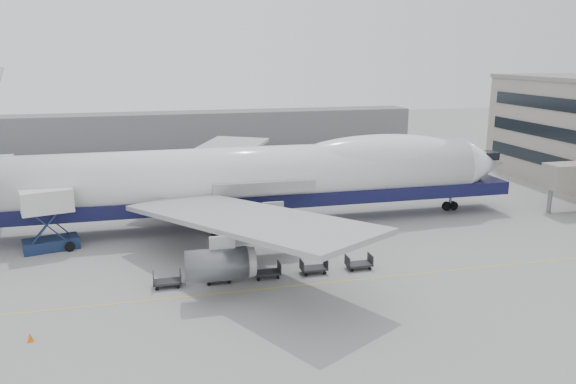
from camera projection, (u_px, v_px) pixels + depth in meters
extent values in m
plane|color=gray|center=(273.00, 262.00, 52.28)|extent=(260.00, 260.00, 0.00)
cube|color=gold|center=(288.00, 287.00, 46.62)|extent=(60.00, 0.15, 0.01)
cylinder|color=slate|center=(550.00, 201.00, 67.77)|extent=(0.50, 0.50, 3.00)
cube|color=slate|center=(153.00, 130.00, 115.11)|extent=(110.00, 8.00, 7.00)
cylinder|color=white|center=(250.00, 175.00, 62.22)|extent=(52.00, 6.40, 6.40)
cube|color=#0F1139|center=(259.00, 197.00, 63.06)|extent=(60.00, 5.76, 1.50)
cone|color=white|center=(482.00, 163.00, 68.91)|extent=(6.00, 6.40, 6.40)
ellipsoid|color=white|center=(381.00, 154.00, 65.39)|extent=(20.67, 5.78, 4.56)
cube|color=#9EA0A3|center=(244.00, 218.00, 48.21)|extent=(20.35, 26.74, 2.26)
cube|color=#9EA0A3|center=(209.00, 159.00, 75.13)|extent=(20.35, 26.74, 2.26)
cylinder|color=#595B60|center=(185.00, 169.00, 79.42)|extent=(4.80, 2.60, 2.60)
cylinder|color=#595B60|center=(237.00, 181.00, 72.32)|extent=(4.80, 2.60, 2.60)
cylinder|color=#595B60|center=(268.00, 226.00, 53.47)|extent=(4.80, 2.60, 2.60)
cylinder|color=#595B60|center=(216.00, 265.00, 43.60)|extent=(4.80, 2.60, 2.60)
cylinder|color=slate|center=(450.00, 200.00, 69.06)|extent=(0.36, 0.36, 2.50)
cylinder|color=black|center=(450.00, 206.00, 69.23)|extent=(1.10, 0.45, 1.10)
cylinder|color=slate|center=(227.00, 223.00, 59.77)|extent=(0.36, 0.36, 2.50)
cylinder|color=black|center=(228.00, 230.00, 59.94)|extent=(1.10, 0.45, 1.10)
cylinder|color=slate|center=(220.00, 209.00, 65.43)|extent=(0.36, 0.36, 2.50)
cylinder|color=black|center=(221.00, 214.00, 65.59)|extent=(1.10, 0.45, 1.10)
cube|color=#19294C|center=(51.00, 244.00, 55.41)|extent=(5.59, 3.69, 1.13)
cube|color=silver|center=(47.00, 201.00, 54.34)|extent=(5.24, 3.78, 2.26)
cube|color=#19294C|center=(47.00, 226.00, 53.80)|extent=(3.57, 1.05, 4.04)
cube|color=#19294C|center=(51.00, 219.00, 55.93)|extent=(3.57, 1.05, 4.04)
cube|color=slate|center=(49.00, 196.00, 55.88)|extent=(2.69, 1.82, 0.15)
cylinder|color=black|center=(29.00, 250.00, 54.04)|extent=(0.92, 0.36, 0.92)
cylinder|color=black|center=(33.00, 243.00, 55.97)|extent=(0.92, 0.36, 0.92)
cylinder|color=black|center=(70.00, 247.00, 54.89)|extent=(0.92, 0.36, 0.92)
cylinder|color=black|center=(72.00, 240.00, 56.82)|extent=(0.92, 0.36, 0.92)
cone|color=orange|center=(30.00, 337.00, 37.75)|extent=(0.41, 0.41, 0.63)
cube|color=orange|center=(31.00, 341.00, 37.83)|extent=(0.43, 0.43, 0.03)
cube|color=#2D2D30|center=(167.00, 282.00, 46.51)|extent=(2.30, 1.35, 0.18)
cube|color=#2D2D30|center=(153.00, 279.00, 46.16)|extent=(0.08, 1.35, 0.90)
cube|color=#2D2D30|center=(181.00, 276.00, 46.67)|extent=(0.08, 1.35, 0.90)
cylinder|color=black|center=(157.00, 289.00, 45.87)|extent=(0.30, 0.12, 0.30)
cylinder|color=black|center=(157.00, 284.00, 46.91)|extent=(0.30, 0.12, 0.30)
cylinder|color=black|center=(178.00, 287.00, 46.26)|extent=(0.30, 0.12, 0.30)
cylinder|color=black|center=(178.00, 282.00, 47.30)|extent=(0.30, 0.12, 0.30)
cube|color=#2D2D30|center=(218.00, 277.00, 47.49)|extent=(2.30, 1.35, 0.18)
cube|color=#2D2D30|center=(205.00, 274.00, 47.14)|extent=(0.08, 1.35, 0.90)
cube|color=#2D2D30|center=(231.00, 272.00, 47.65)|extent=(0.08, 1.35, 0.90)
cylinder|color=black|center=(209.00, 284.00, 46.85)|extent=(0.30, 0.12, 0.30)
cylinder|color=black|center=(207.00, 279.00, 47.88)|extent=(0.30, 0.12, 0.30)
cylinder|color=black|center=(229.00, 282.00, 47.24)|extent=(0.30, 0.12, 0.30)
cylinder|color=black|center=(227.00, 277.00, 48.27)|extent=(0.30, 0.12, 0.30)
cube|color=#2D2D30|center=(267.00, 273.00, 48.46)|extent=(2.30, 1.35, 0.18)
cube|color=#2D2D30|center=(254.00, 269.00, 48.11)|extent=(0.08, 1.35, 0.90)
cube|color=#2D2D30|center=(279.00, 267.00, 48.62)|extent=(0.08, 1.35, 0.90)
cylinder|color=black|center=(258.00, 279.00, 47.82)|extent=(0.30, 0.12, 0.30)
cylinder|color=black|center=(256.00, 274.00, 48.86)|extent=(0.30, 0.12, 0.30)
cylinder|color=black|center=(278.00, 277.00, 48.21)|extent=(0.30, 0.12, 0.30)
cylinder|color=black|center=(275.00, 273.00, 49.25)|extent=(0.30, 0.12, 0.30)
cube|color=#2D2D30|center=(314.00, 268.00, 49.44)|extent=(2.30, 1.35, 0.18)
cube|color=#2D2D30|center=(302.00, 265.00, 49.09)|extent=(0.08, 1.35, 0.90)
cube|color=#2D2D30|center=(326.00, 263.00, 49.59)|extent=(0.08, 1.35, 0.90)
cylinder|color=black|center=(306.00, 275.00, 48.79)|extent=(0.30, 0.12, 0.30)
cylinder|color=black|center=(303.00, 270.00, 49.83)|extent=(0.30, 0.12, 0.30)
cylinder|color=black|center=(325.00, 273.00, 49.19)|extent=(0.30, 0.12, 0.30)
cylinder|color=black|center=(321.00, 268.00, 50.22)|extent=(0.30, 0.12, 0.30)
cube|color=#2D2D30|center=(359.00, 264.00, 50.41)|extent=(2.30, 1.35, 0.18)
cube|color=#2D2D30|center=(347.00, 261.00, 50.06)|extent=(0.08, 1.35, 0.90)
cube|color=#2D2D30|center=(370.00, 259.00, 50.57)|extent=(0.08, 1.35, 0.90)
cylinder|color=black|center=(352.00, 270.00, 49.77)|extent=(0.30, 0.12, 0.30)
cylinder|color=black|center=(348.00, 266.00, 50.80)|extent=(0.30, 0.12, 0.30)
cylinder|color=black|center=(370.00, 269.00, 50.16)|extent=(0.30, 0.12, 0.30)
cylinder|color=black|center=(365.00, 264.00, 51.20)|extent=(0.30, 0.12, 0.30)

